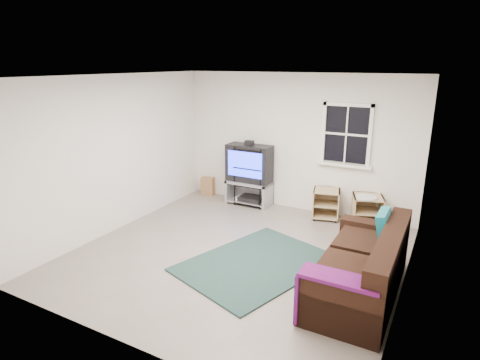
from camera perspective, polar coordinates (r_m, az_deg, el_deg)
The scene contains 8 objects.
room at distance 7.38m, azimuth 14.84°, elevation 5.73°, with size 4.60×4.62×4.60m.
tv_unit at distance 7.96m, azimuth 1.33°, elevation 1.47°, with size 0.89×0.45×1.31m.
av_rack at distance 8.00m, azimuth 1.68°, elevation 0.07°, with size 0.61×0.44×1.21m.
side_table_left at distance 7.57m, azimuth 12.15°, elevation -3.13°, with size 0.56×0.56×0.55m.
side_table_right at distance 7.38m, azimuth 17.60°, elevation -3.83°, with size 0.63×0.63×0.58m.
sofa at distance 5.26m, azimuth 17.00°, elevation -12.10°, with size 0.91×2.05×0.94m.
shag_rug at distance 5.86m, azimuth 2.32°, elevation -11.78°, with size 1.52×2.09×0.02m, color black.
paper_bag at distance 8.72m, azimuth -4.61°, elevation -0.86°, with size 0.27×0.17×0.38m, color #A5704A.
Camera 1 is at (2.63, -4.80, 2.79)m, focal length 30.00 mm.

